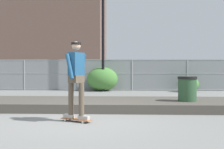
{
  "coord_description": "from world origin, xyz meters",
  "views": [
    {
      "loc": [
        1.13,
        -6.53,
        1.24
      ],
      "look_at": [
        0.56,
        6.83,
        1.01
      ],
      "focal_mm": 44.58,
      "sensor_mm": 36.0,
      "label": 1
    }
  ],
  "objects": [
    {
      "name": "shrub_right",
      "position": [
        4.8,
        9.16,
        0.42
      ],
      "size": [
        1.08,
        0.88,
        0.83
      ],
      "color": "#336B2D",
      "rests_on": "ground_plane"
    },
    {
      "name": "shrub_left",
      "position": [
        -0.12,
        9.55,
        0.69
      ],
      "size": [
        1.8,
        1.47,
        1.39
      ],
      "color": "#477F38",
      "rests_on": "ground_plane"
    },
    {
      "name": "skateboard",
      "position": [
        -0.0,
        0.03,
        0.06
      ],
      "size": [
        0.8,
        0.55,
        0.07
      ],
      "color": "#9E5B33",
      "rests_on": "ground_plane"
    },
    {
      "name": "trash_bin",
      "position": [
        3.1,
        2.15,
        0.52
      ],
      "size": [
        0.59,
        0.59,
        1.03
      ],
      "color": "#2D5133",
      "rests_on": "ground_plane"
    },
    {
      "name": "gravel_berm",
      "position": [
        0.0,
        2.39,
        0.13
      ],
      "size": [
        13.78,
        2.51,
        0.26
      ],
      "primitive_type": "cube",
      "color": "#4C473F",
      "rests_on": "ground_plane"
    },
    {
      "name": "shrub_center",
      "position": [
        4.71,
        9.05,
        0.44
      ],
      "size": [
        1.15,
        0.94,
        0.89
      ],
      "color": "#477F38",
      "rests_on": "ground_plane"
    },
    {
      "name": "parked_car_near",
      "position": [
        -5.94,
        12.87,
        0.84
      ],
      "size": [
        4.49,
        2.13,
        1.66
      ],
      "color": "#B7BABF",
      "rests_on": "ground_plane"
    },
    {
      "name": "library_building",
      "position": [
        -12.01,
        40.47,
        12.54
      ],
      "size": [
        19.5,
        14.5,
        25.09
      ],
      "color": "brown",
      "rests_on": "ground_plane"
    },
    {
      "name": "ground_plane",
      "position": [
        0.0,
        0.0,
        0.0
      ],
      "size": [
        120.0,
        120.0,
        0.0
      ],
      "primitive_type": "plane",
      "color": "slate"
    },
    {
      "name": "chain_fence",
      "position": [
        0.0,
        9.99,
        0.93
      ],
      "size": [
        16.31,
        0.06,
        1.85
      ],
      "color": "gray",
      "rests_on": "ground_plane"
    },
    {
      "name": "skater",
      "position": [
        -0.0,
        0.03,
        1.13
      ],
      "size": [
        0.68,
        0.62,
        1.84
      ],
      "color": "#B2ADA8",
      "rests_on": "skateboard"
    },
    {
      "name": "street_lamp",
      "position": [
        -0.04,
        9.19,
        4.26
      ],
      "size": [
        0.44,
        0.44,
        6.85
      ],
      "color": "black",
      "rests_on": "ground_plane"
    }
  ]
}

